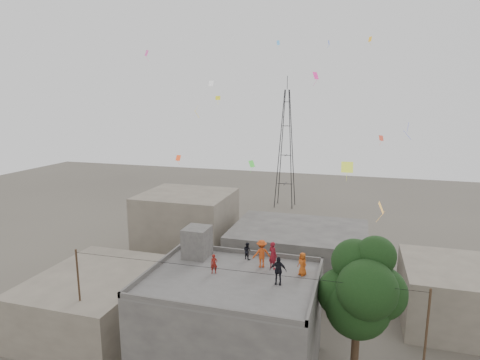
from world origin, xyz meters
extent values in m
cube|color=#474542|center=(0.00, 0.00, 3.00)|extent=(10.00, 8.00, 6.00)
cube|color=#595653|center=(0.00, 0.00, 6.05)|extent=(10.00, 8.00, 0.10)
cube|color=#474542|center=(0.00, 3.92, 6.25)|extent=(10.00, 0.15, 0.30)
cube|color=#474542|center=(0.00, -3.92, 6.25)|extent=(10.00, 0.15, 0.30)
cube|color=#474542|center=(4.92, 0.00, 6.25)|extent=(0.15, 8.00, 0.30)
cube|color=#474542|center=(-4.92, 0.00, 6.25)|extent=(0.15, 8.00, 0.30)
cube|color=#474542|center=(-3.20, 2.60, 7.10)|extent=(1.60, 1.80, 2.00)
cube|color=#6A6053|center=(-11.00, 2.00, 2.00)|extent=(8.00, 10.00, 4.00)
cube|color=#474542|center=(2.00, 14.00, 2.50)|extent=(12.00, 9.00, 5.00)
cube|color=#6A6053|center=(-10.00, 16.00, 3.50)|extent=(9.00, 8.00, 7.00)
cube|color=#6A6053|center=(14.00, 10.00, 2.20)|extent=(7.00, 8.00, 4.40)
cylinder|color=black|center=(7.20, 0.50, 2.00)|extent=(0.44, 0.44, 4.00)
cylinder|color=black|center=(7.35, 0.60, 3.60)|extent=(0.64, 0.91, 2.14)
sphere|color=black|center=(7.20, 0.50, 5.20)|extent=(3.60, 3.60, 3.60)
sphere|color=black|center=(8.30, 0.80, 6.00)|extent=(3.00, 3.00, 3.00)
sphere|color=black|center=(6.30, 1.00, 5.60)|extent=(2.80, 2.80, 2.80)
sphere|color=black|center=(7.60, -0.30, 6.60)|extent=(3.20, 3.20, 3.20)
sphere|color=black|center=(6.90, 1.40, 7.40)|extent=(2.60, 2.60, 2.60)
sphere|color=black|center=(8.00, 1.10, 8.00)|extent=(2.20, 2.20, 2.20)
cylinder|color=black|center=(-9.50, -1.50, 3.70)|extent=(0.12, 0.12, 7.40)
cylinder|color=black|center=(10.50, -1.00, 3.70)|extent=(0.12, 0.12, 7.40)
cylinder|color=black|center=(0.50, -1.25, 7.20)|extent=(20.00, 0.52, 0.02)
cylinder|color=black|center=(-4.85, 39.15, 9.00)|extent=(1.27, 1.27, 18.01)
cylinder|color=black|center=(-3.15, 39.15, 9.00)|extent=(1.27, 1.27, 18.01)
cylinder|color=black|center=(-3.15, 40.85, 9.00)|extent=(1.27, 1.27, 18.01)
cylinder|color=black|center=(-4.85, 40.85, 9.00)|extent=(1.27, 1.27, 18.01)
cube|color=black|center=(-4.00, 40.00, 3.60)|extent=(2.36, 0.08, 0.08)
cube|color=black|center=(-4.00, 40.00, 3.60)|extent=(0.08, 2.36, 0.08)
cube|color=black|center=(-4.00, 40.00, 8.10)|extent=(1.81, 0.08, 0.08)
cube|color=black|center=(-4.00, 40.00, 8.10)|extent=(0.08, 1.81, 0.08)
cube|color=black|center=(-4.00, 40.00, 12.60)|extent=(1.26, 0.08, 0.08)
cube|color=black|center=(-4.00, 40.00, 12.60)|extent=(0.08, 1.26, 0.08)
cube|color=black|center=(-4.00, 40.00, 16.20)|extent=(0.82, 0.08, 0.08)
cube|color=black|center=(-4.00, 40.00, 16.20)|extent=(0.08, 0.82, 0.08)
cylinder|color=black|center=(-4.00, 40.00, 19.00)|extent=(0.08, 0.08, 2.00)
imported|color=maroon|center=(2.05, 2.10, 6.97)|extent=(0.75, 0.70, 1.73)
imported|color=#BE4E15|center=(3.94, 1.65, 6.80)|extent=(0.81, 0.79, 1.40)
imported|color=black|center=(0.13, 3.09, 6.67)|extent=(0.69, 0.64, 1.14)
imported|color=black|center=(2.78, 0.06, 6.91)|extent=(0.99, 0.50, 1.63)
imported|color=#C74716|center=(1.33, 2.12, 6.98)|extent=(1.31, 1.12, 1.76)
imported|color=maroon|center=(-1.19, 0.39, 6.69)|extent=(0.51, 0.44, 1.18)
plane|color=#F34719|center=(-7.34, 8.80, 11.75)|extent=(0.51, 0.33, 0.44)
plane|color=#E82487|center=(3.85, 6.05, 17.92)|extent=(0.39, 0.52, 0.46)
plane|color=#FFF827|center=(-4.25, 9.91, 16.56)|extent=(0.46, 0.39, 0.31)
plane|color=#292DEC|center=(9.66, 6.38, 14.71)|extent=(0.15, 0.62, 0.62)
plane|color=silver|center=(-5.70, 12.27, 17.81)|extent=(0.49, 0.25, 0.45)
plane|color=gold|center=(7.14, 13.03, 21.00)|extent=(0.26, 0.35, 0.37)
plane|color=green|center=(0.12, 4.14, 12.28)|extent=(0.37, 0.50, 0.42)
plane|color=#E24B35|center=(8.24, 8.93, 13.76)|extent=(0.34, 0.36, 0.38)
plane|color=yellow|center=(-1.53, -0.99, 15.94)|extent=(0.32, 0.42, 0.33)
plane|color=#4FA5EF|center=(-0.07, 13.09, 21.03)|extent=(0.32, 0.28, 0.35)
plane|color=#E849A4|center=(-7.80, 5.18, 19.60)|extent=(0.21, 0.43, 0.38)
plane|color=#C5D930|center=(6.22, 1.69, 12.74)|extent=(0.65, 0.33, 0.56)
plane|color=#FCAB38|center=(8.15, 1.99, 10.50)|extent=(0.35, 0.69, 0.60)
plane|color=#4664D2|center=(3.94, 14.10, 21.03)|extent=(0.14, 0.34, 0.33)
camera|label=1|loc=(6.79, -20.87, 16.32)|focal=30.00mm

